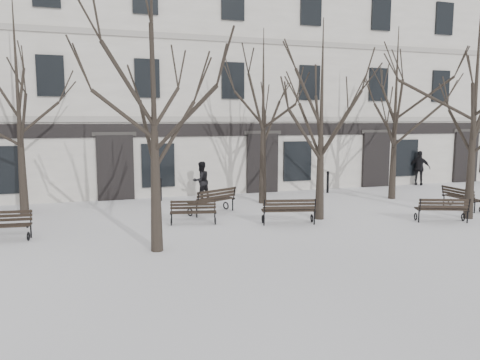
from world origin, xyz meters
name	(u,v)px	position (x,y,z in m)	size (l,w,h in m)	color
ground	(248,235)	(0.00, 0.00, 0.00)	(100.00, 100.00, 0.00)	white
building	(172,85)	(0.00, 12.96, 5.52)	(40.40, 10.20, 11.40)	silver
tree_1	(153,70)	(-2.96, -0.87, 4.88)	(5.47, 5.47, 7.81)	black
tree_2	(322,96)	(3.24, 1.46, 4.42)	(4.95, 4.95, 7.07)	black
tree_3	(477,80)	(8.45, -0.16, 4.96)	(5.56, 5.56, 7.94)	black
tree_4	(17,78)	(-7.03, 5.79, 5.09)	(5.70, 5.70, 8.15)	black
tree_5	(263,95)	(2.46, 5.14, 4.59)	(5.14, 5.14, 7.34)	black
tree_6	(396,93)	(8.47, 4.36, 4.77)	(5.34, 5.34, 7.63)	black
bench_0	(0,225)	(-7.23, 1.73, 0.47)	(1.78, 0.81, 0.87)	black
bench_1	(289,210)	(1.82, 1.00, 0.50)	(1.93, 1.07, 0.92)	black
bench_2	(442,209)	(7.08, -0.38, 0.48)	(1.84, 1.22, 0.88)	black
bench_3	(193,211)	(-1.27, 2.13, 0.43)	(1.66, 0.89, 0.80)	black
bench_4	(213,200)	(-0.17, 3.60, 0.53)	(2.03, 1.50, 0.98)	black
bench_5	(461,197)	(9.54, 1.35, 0.48)	(0.67, 1.77, 0.89)	black
bollard_a	(161,189)	(-1.65, 7.06, 0.55)	(0.13, 0.13, 1.02)	black
bollard_b	(328,181)	(6.49, 6.76, 0.58)	(0.14, 0.14, 1.08)	black
pedestrian_b	(201,200)	(0.12, 6.76, 0.00)	(0.84, 0.65, 1.73)	black
pedestrian_c	(419,185)	(12.59, 7.61, 0.00)	(1.10, 0.46, 1.88)	black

